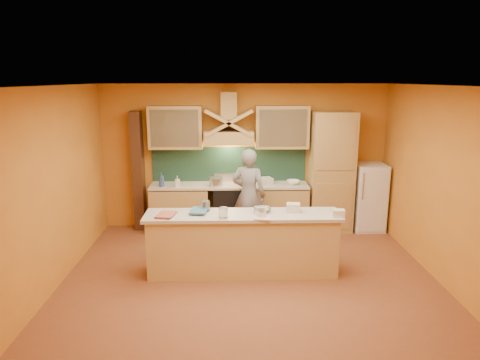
{
  "coord_description": "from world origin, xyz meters",
  "views": [
    {
      "loc": [
        -0.29,
        -5.73,
        2.9
      ],
      "look_at": [
        -0.13,
        0.9,
        1.31
      ],
      "focal_mm": 32.0,
      "sensor_mm": 36.0,
      "label": 1
    }
  ],
  "objects_px": {
    "fridge": "(368,197)",
    "mixing_bowl": "(262,210)",
    "stove": "(229,208)",
    "person": "(249,195)",
    "kitchen_scale": "(261,214)"
  },
  "relations": [
    {
      "from": "fridge",
      "to": "kitchen_scale",
      "type": "height_order",
      "value": "fridge"
    },
    {
      "from": "fridge",
      "to": "mixing_bowl",
      "type": "bearing_deg",
      "value": -140.53
    },
    {
      "from": "person",
      "to": "kitchen_scale",
      "type": "height_order",
      "value": "person"
    },
    {
      "from": "fridge",
      "to": "stove",
      "type": "bearing_deg",
      "value": 180.0
    },
    {
      "from": "person",
      "to": "mixing_bowl",
      "type": "xyz_separation_m",
      "value": [
        0.14,
        -1.33,
        0.13
      ]
    },
    {
      "from": "stove",
      "to": "kitchen_scale",
      "type": "height_order",
      "value": "kitchen_scale"
    },
    {
      "from": "kitchen_scale",
      "to": "mixing_bowl",
      "type": "xyz_separation_m",
      "value": [
        0.04,
        0.25,
        -0.02
      ]
    },
    {
      "from": "fridge",
      "to": "mixing_bowl",
      "type": "height_order",
      "value": "fridge"
    },
    {
      "from": "person",
      "to": "mixing_bowl",
      "type": "relative_size",
      "value": 6.4
    },
    {
      "from": "stove",
      "to": "person",
      "type": "bearing_deg",
      "value": -54.17
    },
    {
      "from": "stove",
      "to": "mixing_bowl",
      "type": "relative_size",
      "value": 3.41
    },
    {
      "from": "kitchen_scale",
      "to": "mixing_bowl",
      "type": "height_order",
      "value": "kitchen_scale"
    },
    {
      "from": "fridge",
      "to": "kitchen_scale",
      "type": "bearing_deg",
      "value": -137.31
    },
    {
      "from": "kitchen_scale",
      "to": "mixing_bowl",
      "type": "relative_size",
      "value": 0.47
    },
    {
      "from": "fridge",
      "to": "mixing_bowl",
      "type": "relative_size",
      "value": 4.93
    }
  ]
}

